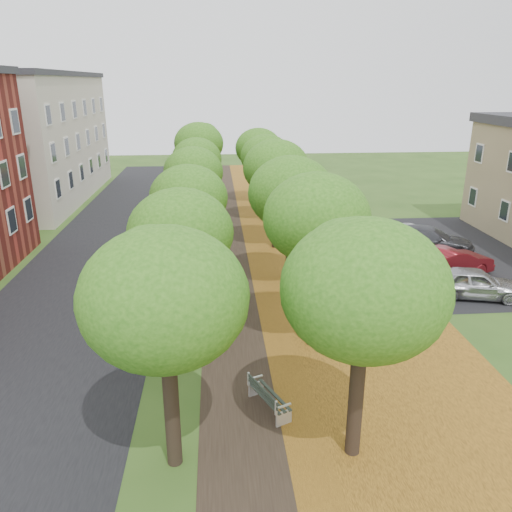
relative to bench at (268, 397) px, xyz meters
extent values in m
plane|color=#2D4C19|center=(-0.48, -2.03, -0.46)|extent=(120.00, 120.00, 0.00)
cube|color=black|center=(-7.98, 12.97, -0.46)|extent=(8.00, 70.00, 0.01)
cube|color=black|center=(-0.48, 12.97, -0.46)|extent=(3.20, 70.00, 0.01)
cube|color=#AB6F1F|center=(4.52, 12.97, -0.45)|extent=(7.50, 70.00, 0.01)
cube|color=black|center=(13.02, 13.97, -0.46)|extent=(9.00, 16.00, 0.01)
cylinder|color=black|center=(-2.68, -2.03, 1.28)|extent=(0.40, 0.40, 3.48)
ellipsoid|color=#285F14|center=(-2.68, -2.03, 4.25)|extent=(3.78, 3.78, 3.22)
cylinder|color=black|center=(-2.68, 3.97, 1.28)|extent=(0.40, 0.40, 3.48)
ellipsoid|color=#285F14|center=(-2.68, 3.97, 4.25)|extent=(3.78, 3.78, 3.22)
cylinder|color=black|center=(-2.68, 9.97, 1.28)|extent=(0.40, 0.40, 3.48)
ellipsoid|color=#285F14|center=(-2.68, 9.97, 4.25)|extent=(3.78, 3.78, 3.22)
cylinder|color=black|center=(-2.68, 15.97, 1.28)|extent=(0.40, 0.40, 3.48)
ellipsoid|color=#285F14|center=(-2.68, 15.97, 4.25)|extent=(3.78, 3.78, 3.22)
cylinder|color=black|center=(-2.68, 21.97, 1.28)|extent=(0.40, 0.40, 3.48)
ellipsoid|color=#285F14|center=(-2.68, 21.97, 4.25)|extent=(3.78, 3.78, 3.22)
cylinder|color=black|center=(-2.68, 27.97, 1.28)|extent=(0.40, 0.40, 3.48)
ellipsoid|color=#285F14|center=(-2.68, 27.97, 4.25)|extent=(3.78, 3.78, 3.22)
cylinder|color=black|center=(2.12, -2.03, 1.28)|extent=(0.40, 0.40, 3.48)
ellipsoid|color=#285F14|center=(2.12, -2.03, 4.25)|extent=(3.78, 3.78, 3.22)
cylinder|color=black|center=(2.12, 3.97, 1.28)|extent=(0.40, 0.40, 3.48)
ellipsoid|color=#285F14|center=(2.12, 3.97, 4.25)|extent=(3.78, 3.78, 3.22)
cylinder|color=black|center=(2.12, 9.97, 1.28)|extent=(0.40, 0.40, 3.48)
ellipsoid|color=#285F14|center=(2.12, 9.97, 4.25)|extent=(3.78, 3.78, 3.22)
cylinder|color=black|center=(2.12, 15.97, 1.28)|extent=(0.40, 0.40, 3.48)
ellipsoid|color=#285F14|center=(2.12, 15.97, 4.25)|extent=(3.78, 3.78, 3.22)
cylinder|color=black|center=(2.12, 21.97, 1.28)|extent=(0.40, 0.40, 3.48)
ellipsoid|color=#285F14|center=(2.12, 21.97, 4.25)|extent=(3.78, 3.78, 3.22)
cylinder|color=black|center=(2.12, 27.97, 1.28)|extent=(0.40, 0.40, 3.48)
ellipsoid|color=#285F14|center=(2.12, 27.97, 4.25)|extent=(3.78, 3.78, 3.22)
cube|color=beige|center=(-17.48, 30.97, 4.54)|extent=(10.00, 20.00, 10.00)
cube|color=#2D2D33|center=(-17.48, 30.97, 9.74)|extent=(10.30, 20.30, 0.40)
cube|color=#2C372E|center=(0.06, 0.03, 0.01)|extent=(1.20, 1.90, 0.04)
cube|color=#2C372E|center=(-0.19, -0.08, 0.29)|extent=(0.80, 1.72, 0.27)
cube|color=silver|center=(0.40, -0.75, -0.23)|extent=(0.50, 0.27, 0.47)
cube|color=silver|center=(-0.29, 0.80, -0.23)|extent=(0.50, 0.27, 0.47)
cube|color=silver|center=(0.40, -0.75, 0.19)|extent=(0.45, 0.25, 0.04)
cube|color=silver|center=(-0.29, 0.80, 0.19)|extent=(0.45, 0.25, 0.04)
imported|color=#A5A5A9|center=(10.52, 7.73, 0.26)|extent=(4.50, 2.68, 1.44)
imported|color=maroon|center=(10.57, 10.35, 0.31)|extent=(4.96, 3.17, 1.54)
imported|color=#38393E|center=(11.11, 14.38, 0.29)|extent=(5.54, 3.85, 1.49)
imported|color=silver|center=(10.52, 15.36, 0.24)|extent=(5.09, 2.45, 1.40)
camera|label=1|loc=(-1.41, -12.91, 9.12)|focal=35.00mm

